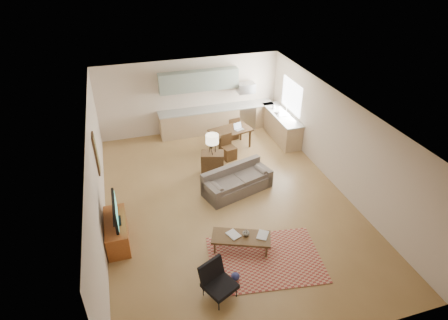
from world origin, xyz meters
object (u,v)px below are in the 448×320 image
object	(u,v)px
coffee_table	(241,243)
console_table	(213,164)
tv_credenza	(117,231)
armchair	(220,283)
sofa	(237,181)
dining_table	(231,139)

from	to	relation	value
coffee_table	console_table	xyz separation A→B (m)	(0.19, 3.21, 0.19)
tv_credenza	console_table	bearing A→B (deg)	35.63
armchair	console_table	size ratio (longest dim) A/B	0.98
sofa	armchair	xyz separation A→B (m)	(-1.49, -3.34, 0.03)
armchair	console_table	world-z (taller)	console_table
coffee_table	tv_credenza	size ratio (longest dim) A/B	1.03
coffee_table	tv_credenza	world-z (taller)	tv_credenza
coffee_table	console_table	bearing A→B (deg)	108.62
console_table	dining_table	distance (m)	1.79
coffee_table	console_table	size ratio (longest dim) A/B	1.73
tv_credenza	dining_table	xyz separation A→B (m)	(3.96, 3.56, 0.04)
sofa	coffee_table	bearing A→B (deg)	-123.44
coffee_table	armchair	distance (m)	1.41
sofa	dining_table	distance (m)	2.52
tv_credenza	console_table	distance (m)	3.61
armchair	tv_credenza	world-z (taller)	armchair
tv_credenza	console_table	size ratio (longest dim) A/B	1.69
armchair	console_table	xyz separation A→B (m)	(1.03, 4.33, 0.01)
sofa	armchair	distance (m)	3.66
sofa	coffee_table	size ratio (longest dim) A/B	1.51
sofa	armchair	bearing A→B (deg)	-131.07
sofa	console_table	world-z (taller)	console_table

